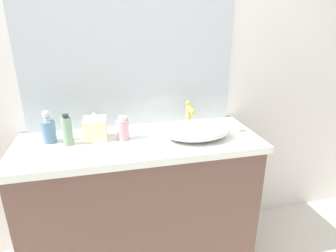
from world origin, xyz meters
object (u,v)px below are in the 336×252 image
at_px(sink_basin, 197,130).
at_px(soap_dispenser, 49,129).
at_px(perfume_bottle, 123,129).
at_px(candle_jar, 237,128).
at_px(lotion_bottle, 67,131).
at_px(tissue_box, 95,128).

relative_size(sink_basin, soap_dispenser, 2.14).
relative_size(perfume_bottle, candle_jar, 2.46).
height_order(perfume_bottle, candle_jar, perfume_bottle).
height_order(lotion_bottle, candle_jar, lotion_bottle).
bearing_deg(perfume_bottle, soap_dispenser, 172.11).
xyz_separation_m(sink_basin, candle_jar, (0.28, 0.05, -0.02)).
distance_m(lotion_bottle, tissue_box, 0.16).
height_order(lotion_bottle, perfume_bottle, lotion_bottle).
height_order(sink_basin, soap_dispenser, soap_dispenser).
distance_m(perfume_bottle, tissue_box, 0.16).
bearing_deg(soap_dispenser, sink_basin, -9.24).
relative_size(soap_dispenser, candle_jar, 3.30).
bearing_deg(candle_jar, lotion_bottle, 178.37).
bearing_deg(sink_basin, perfume_bottle, 169.46).
xyz_separation_m(lotion_bottle, perfume_bottle, (0.31, 0.00, -0.02)).
bearing_deg(sink_basin, lotion_bottle, 174.07).
distance_m(sink_basin, lotion_bottle, 0.74).
bearing_deg(lotion_bottle, tissue_box, 16.88).
bearing_deg(lotion_bottle, candle_jar, -1.63).
bearing_deg(perfume_bottle, candle_jar, -2.58).
bearing_deg(tissue_box, candle_jar, -4.90).
xyz_separation_m(lotion_bottle, tissue_box, (0.15, 0.05, -0.01)).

